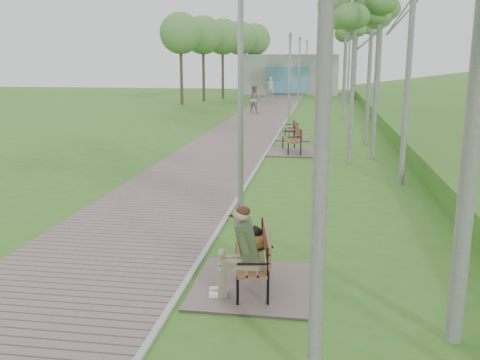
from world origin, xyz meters
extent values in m
plane|color=#326B21|center=(0.00, 0.00, 0.00)|extent=(120.00, 120.00, 0.00)
cube|color=#72615C|center=(-1.75, 21.50, 0.02)|extent=(3.50, 67.00, 0.04)
cube|color=#999993|center=(0.00, 21.50, 0.03)|extent=(0.10, 67.00, 0.05)
cube|color=#9E9E99|center=(-1.50, 51.00, 2.00)|extent=(10.00, 5.00, 4.00)
cube|color=#5297B6|center=(-1.50, 48.40, 1.50)|extent=(4.00, 0.20, 2.60)
cube|color=#72615C|center=(1.09, 2.30, 0.02)|extent=(1.88, 2.09, 0.04)
cube|color=brown|center=(1.04, 2.30, 0.47)|extent=(0.73, 1.63, 0.04)
cube|color=brown|center=(1.29, 2.34, 0.75)|extent=(0.30, 1.55, 0.35)
cube|color=#72615C|center=(0.98, 14.93, 0.02)|extent=(2.02, 2.24, 0.04)
cube|color=brown|center=(0.93, 14.93, 0.50)|extent=(0.83, 1.75, 0.04)
cube|color=brown|center=(1.19, 14.98, 0.81)|extent=(0.38, 1.66, 0.37)
cube|color=#72615C|center=(0.75, 18.60, 0.02)|extent=(1.61, 1.79, 0.04)
cube|color=brown|center=(0.70, 18.60, 0.40)|extent=(0.66, 1.39, 0.04)
cube|color=brown|center=(0.91, 18.65, 0.64)|extent=(0.30, 1.32, 0.29)
cylinder|color=#A0A3A8|center=(0.43, 5.22, 0.15)|extent=(0.20, 0.20, 0.30)
cylinder|color=#A0A3A8|center=(0.43, 5.22, 2.52)|extent=(0.12, 0.12, 5.04)
cylinder|color=#A0A3A8|center=(0.43, 20.99, 0.14)|extent=(0.18, 0.18, 0.28)
cylinder|color=#A0A3A8|center=(0.43, 20.99, 2.30)|extent=(0.11, 0.11, 4.60)
cylinder|color=#A0A3A8|center=(0.43, 20.99, 4.64)|extent=(0.17, 0.17, 0.23)
cylinder|color=#A0A3A8|center=(0.22, 35.65, 0.15)|extent=(0.20, 0.20, 0.30)
cylinder|color=#A0A3A8|center=(0.22, 35.65, 2.49)|extent=(0.12, 0.12, 4.98)
cylinder|color=#A0A3A8|center=(0.22, 35.65, 5.03)|extent=(0.18, 0.18, 0.25)
cylinder|color=#A0A3A8|center=(0.32, 49.43, 0.16)|extent=(0.21, 0.21, 0.31)
cylinder|color=#A0A3A8|center=(0.32, 49.43, 2.60)|extent=(0.12, 0.12, 5.20)
cylinder|color=#A0A3A8|center=(0.32, 49.43, 5.25)|extent=(0.19, 0.19, 0.26)
imported|color=beige|center=(-2.84, 45.13, 0.96)|extent=(0.75, 0.54, 1.93)
imported|color=gray|center=(-2.43, 29.62, 0.96)|extent=(1.11, 0.98, 1.93)
cylinder|color=silver|center=(4.39, 10.01, 4.86)|extent=(0.18, 0.18, 9.72)
cylinder|color=silver|center=(3.05, 13.16, 3.49)|extent=(0.15, 0.15, 6.98)
cylinder|color=silver|center=(3.91, 13.94, 3.79)|extent=(0.17, 0.17, 7.58)
cylinder|color=silver|center=(3.92, 17.35, 4.93)|extent=(0.19, 0.19, 9.86)
cylinder|color=silver|center=(5.22, 26.86, 4.56)|extent=(0.19, 0.19, 9.13)
cylinder|color=silver|center=(3.31, 26.94, 3.61)|extent=(0.16, 0.16, 7.22)
ellipsoid|color=#5B8F45|center=(3.31, 26.94, 5.92)|extent=(2.28, 2.28, 3.18)
cylinder|color=silver|center=(4.03, 38.82, 4.46)|extent=(0.17, 0.17, 8.91)
ellipsoid|color=#5B8F45|center=(4.03, 38.82, 7.31)|extent=(2.49, 2.49, 3.92)
cylinder|color=silver|center=(3.75, 40.91, 4.86)|extent=(0.19, 0.19, 9.71)
ellipsoid|color=#5B8F45|center=(3.75, 40.91, 7.96)|extent=(2.71, 2.71, 4.27)
cylinder|color=silver|center=(4.78, 43.06, 3.94)|extent=(0.18, 0.18, 7.87)
ellipsoid|color=#5B8F45|center=(4.78, 43.06, 6.46)|extent=(2.62, 2.62, 3.46)
camera|label=1|loc=(2.09, -5.55, 3.53)|focal=40.00mm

